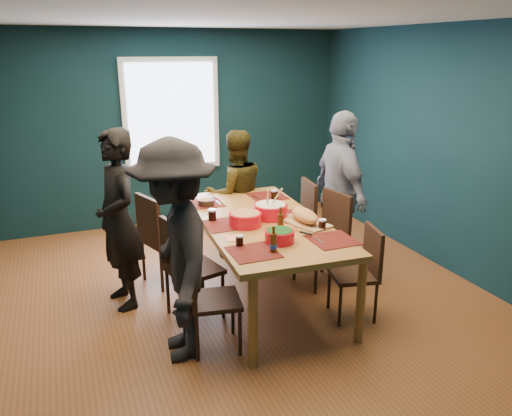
{
  "coord_description": "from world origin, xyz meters",
  "views": [
    {
      "loc": [
        -1.5,
        -4.46,
        2.43
      ],
      "look_at": [
        0.19,
        -0.23,
        0.97
      ],
      "focal_mm": 35.0,
      "sensor_mm": 36.0,
      "label": 1
    }
  ],
  "objects_px": {
    "chair_left_mid": "(185,262)",
    "bowl_dumpling": "(271,210)",
    "dining_table": "(261,228)",
    "person_near_left": "(176,252)",
    "chair_left_far": "(158,233)",
    "person_back": "(236,195)",
    "chair_right_near": "(362,266)",
    "chair_right_mid": "(328,231)",
    "chair_left_near": "(204,292)",
    "chair_right_far": "(300,217)",
    "cutting_board": "(305,217)",
    "bowl_salad": "(245,219)",
    "bowl_herbs": "(280,236)",
    "person_far_left": "(119,220)",
    "person_right": "(340,194)"
  },
  "relations": [
    {
      "from": "chair_right_near",
      "to": "person_right",
      "type": "bearing_deg",
      "value": 83.83
    },
    {
      "from": "chair_right_mid",
      "to": "person_right",
      "type": "bearing_deg",
      "value": 30.81
    },
    {
      "from": "person_back",
      "to": "chair_left_mid",
      "type": "bearing_deg",
      "value": 54.46
    },
    {
      "from": "person_far_left",
      "to": "person_near_left",
      "type": "height_order",
      "value": "person_near_left"
    },
    {
      "from": "dining_table",
      "to": "person_near_left",
      "type": "bearing_deg",
      "value": -145.13
    },
    {
      "from": "person_back",
      "to": "chair_right_near",
      "type": "bearing_deg",
      "value": 109.6
    },
    {
      "from": "chair_left_far",
      "to": "chair_left_near",
      "type": "xyz_separation_m",
      "value": [
        0.11,
        -1.37,
        -0.05
      ]
    },
    {
      "from": "chair_right_mid",
      "to": "chair_right_far",
      "type": "bearing_deg",
      "value": 87.75
    },
    {
      "from": "chair_right_mid",
      "to": "chair_right_near",
      "type": "distance_m",
      "value": 0.77
    },
    {
      "from": "person_right",
      "to": "person_near_left",
      "type": "bearing_deg",
      "value": 119.52
    },
    {
      "from": "dining_table",
      "to": "chair_right_far",
      "type": "distance_m",
      "value": 1.03
    },
    {
      "from": "chair_left_near",
      "to": "person_back",
      "type": "distance_m",
      "value": 2.03
    },
    {
      "from": "cutting_board",
      "to": "chair_left_far",
      "type": "bearing_deg",
      "value": 123.9
    },
    {
      "from": "person_back",
      "to": "person_near_left",
      "type": "relative_size",
      "value": 0.86
    },
    {
      "from": "person_right",
      "to": "person_back",
      "type": "bearing_deg",
      "value": 53.64
    },
    {
      "from": "bowl_herbs",
      "to": "chair_right_near",
      "type": "bearing_deg",
      "value": -3.5
    },
    {
      "from": "dining_table",
      "to": "chair_right_mid",
      "type": "height_order",
      "value": "chair_right_mid"
    },
    {
      "from": "chair_left_far",
      "to": "chair_right_mid",
      "type": "bearing_deg",
      "value": -38.94
    },
    {
      "from": "bowl_dumpling",
      "to": "chair_right_mid",
      "type": "bearing_deg",
      "value": 7.1
    },
    {
      "from": "chair_left_mid",
      "to": "chair_right_far",
      "type": "distance_m",
      "value": 1.73
    },
    {
      "from": "chair_left_far",
      "to": "chair_left_mid",
      "type": "relative_size",
      "value": 1.01
    },
    {
      "from": "chair_right_near",
      "to": "bowl_salad",
      "type": "relative_size",
      "value": 2.87
    },
    {
      "from": "chair_left_far",
      "to": "person_back",
      "type": "height_order",
      "value": "person_back"
    },
    {
      "from": "chair_left_far",
      "to": "chair_right_far",
      "type": "xyz_separation_m",
      "value": [
        1.62,
        -0.06,
        -0.0
      ]
    },
    {
      "from": "chair_right_far",
      "to": "cutting_board",
      "type": "distance_m",
      "value": 1.06
    },
    {
      "from": "person_back",
      "to": "person_near_left",
      "type": "xyz_separation_m",
      "value": [
        -1.13,
        -1.77,
        0.13
      ]
    },
    {
      "from": "chair_left_far",
      "to": "bowl_salad",
      "type": "height_order",
      "value": "chair_left_far"
    },
    {
      "from": "person_back",
      "to": "cutting_board",
      "type": "relative_size",
      "value": 2.36
    },
    {
      "from": "bowl_dumpling",
      "to": "chair_left_near",
      "type": "bearing_deg",
      "value": -142.59
    },
    {
      "from": "dining_table",
      "to": "bowl_dumpling",
      "type": "relative_size",
      "value": 6.83
    },
    {
      "from": "cutting_board",
      "to": "chair_right_far",
      "type": "bearing_deg",
      "value": 48.55
    },
    {
      "from": "chair_right_mid",
      "to": "bowl_salad",
      "type": "xyz_separation_m",
      "value": [
        -1.02,
        -0.22,
        0.34
      ]
    },
    {
      "from": "chair_left_near",
      "to": "person_right",
      "type": "xyz_separation_m",
      "value": [
        1.85,
        0.98,
        0.38
      ]
    },
    {
      "from": "person_back",
      "to": "person_near_left",
      "type": "height_order",
      "value": "person_near_left"
    },
    {
      "from": "chair_left_mid",
      "to": "bowl_herbs",
      "type": "height_order",
      "value": "chair_left_mid"
    },
    {
      "from": "dining_table",
      "to": "chair_left_far",
      "type": "distance_m",
      "value": 1.15
    },
    {
      "from": "chair_right_far",
      "to": "bowl_herbs",
      "type": "distance_m",
      "value": 1.55
    },
    {
      "from": "person_far_left",
      "to": "person_back",
      "type": "relative_size",
      "value": 1.13
    },
    {
      "from": "chair_left_far",
      "to": "chair_right_mid",
      "type": "distance_m",
      "value": 1.79
    },
    {
      "from": "chair_left_mid",
      "to": "bowl_dumpling",
      "type": "xyz_separation_m",
      "value": [
        0.91,
        0.13,
        0.35
      ]
    },
    {
      "from": "chair_left_mid",
      "to": "person_near_left",
      "type": "height_order",
      "value": "person_near_left"
    },
    {
      "from": "chair_left_near",
      "to": "person_far_left",
      "type": "distance_m",
      "value": 1.24
    },
    {
      "from": "chair_left_mid",
      "to": "person_near_left",
      "type": "bearing_deg",
      "value": -123.92
    },
    {
      "from": "chair_right_near",
      "to": "cutting_board",
      "type": "distance_m",
      "value": 0.7
    },
    {
      "from": "chair_left_far",
      "to": "person_right",
      "type": "distance_m",
      "value": 2.02
    },
    {
      "from": "chair_right_near",
      "to": "person_near_left",
      "type": "relative_size",
      "value": 0.49
    },
    {
      "from": "chair_left_far",
      "to": "person_near_left",
      "type": "relative_size",
      "value": 0.55
    },
    {
      "from": "bowl_salad",
      "to": "bowl_herbs",
      "type": "height_order",
      "value": "bowl_salad"
    },
    {
      "from": "person_back",
      "to": "bowl_herbs",
      "type": "xyz_separation_m",
      "value": [
        -0.22,
        -1.76,
        0.14
      ]
    },
    {
      "from": "dining_table",
      "to": "chair_left_mid",
      "type": "bearing_deg",
      "value": -169.93
    }
  ]
}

